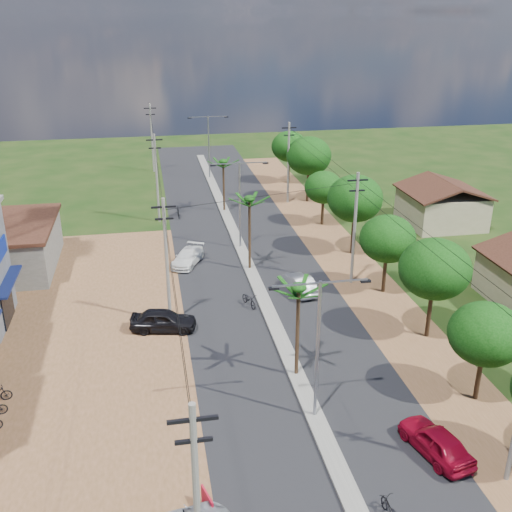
{
  "coord_description": "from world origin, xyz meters",
  "views": [
    {
      "loc": [
        -7.83,
        -25.22,
        20.05
      ],
      "look_at": [
        -0.26,
        15.69,
        3.0
      ],
      "focal_mm": 42.0,
      "sensor_mm": 36.0,
      "label": 1
    }
  ],
  "objects_px": {
    "car_silver_mid": "(300,284)",
    "car_white_far": "(188,257)",
    "car_parked_dark": "(163,321)",
    "car_red_near": "(436,442)",
    "roadside_sign": "(207,503)",
    "moto_rider_east": "(390,511)"
  },
  "relations": [
    {
      "from": "car_silver_mid",
      "to": "car_white_far",
      "type": "distance_m",
      "value": 10.72
    },
    {
      "from": "car_parked_dark",
      "to": "roadside_sign",
      "type": "relative_size",
      "value": 3.67
    },
    {
      "from": "car_red_near",
      "to": "moto_rider_east",
      "type": "distance_m",
      "value": 5.09
    },
    {
      "from": "car_silver_mid",
      "to": "moto_rider_east",
      "type": "height_order",
      "value": "car_silver_mid"
    },
    {
      "from": "car_red_near",
      "to": "car_parked_dark",
      "type": "xyz_separation_m",
      "value": [
        -12.5,
        14.74,
        0.02
      ]
    },
    {
      "from": "car_parked_dark",
      "to": "car_red_near",
      "type": "bearing_deg",
      "value": -128.88
    },
    {
      "from": "roadside_sign",
      "to": "car_white_far",
      "type": "bearing_deg",
      "value": 71.03
    },
    {
      "from": "car_silver_mid",
      "to": "car_white_far",
      "type": "xyz_separation_m",
      "value": [
        -8.08,
        7.05,
        -0.04
      ]
    },
    {
      "from": "car_silver_mid",
      "to": "car_parked_dark",
      "type": "distance_m",
      "value": 11.36
    },
    {
      "from": "car_silver_mid",
      "to": "roadside_sign",
      "type": "relative_size",
      "value": 3.41
    },
    {
      "from": "car_silver_mid",
      "to": "car_parked_dark",
      "type": "bearing_deg",
      "value": 13.16
    },
    {
      "from": "car_silver_mid",
      "to": "moto_rider_east",
      "type": "relative_size",
      "value": 2.35
    },
    {
      "from": "car_white_far",
      "to": "car_red_near",
      "type": "bearing_deg",
      "value": -43.98
    },
    {
      "from": "car_parked_dark",
      "to": "roadside_sign",
      "type": "distance_m",
      "value": 16.44
    },
    {
      "from": "car_red_near",
      "to": "moto_rider_east",
      "type": "bearing_deg",
      "value": 28.85
    },
    {
      "from": "car_white_far",
      "to": "moto_rider_east",
      "type": "distance_m",
      "value": 30.03
    },
    {
      "from": "car_white_far",
      "to": "roadside_sign",
      "type": "distance_m",
      "value": 27.59
    },
    {
      "from": "car_silver_mid",
      "to": "car_white_far",
      "type": "bearing_deg",
      "value": -49.21
    },
    {
      "from": "roadside_sign",
      "to": "car_silver_mid",
      "type": "bearing_deg",
      "value": 49.15
    },
    {
      "from": "car_silver_mid",
      "to": "car_white_far",
      "type": "relative_size",
      "value": 0.94
    },
    {
      "from": "car_red_near",
      "to": "car_silver_mid",
      "type": "xyz_separation_m",
      "value": [
        -1.92,
        18.87,
        -0.06
      ]
    },
    {
      "from": "car_white_far",
      "to": "car_parked_dark",
      "type": "xyz_separation_m",
      "value": [
        -2.5,
        -11.17,
        0.12
      ]
    }
  ]
}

